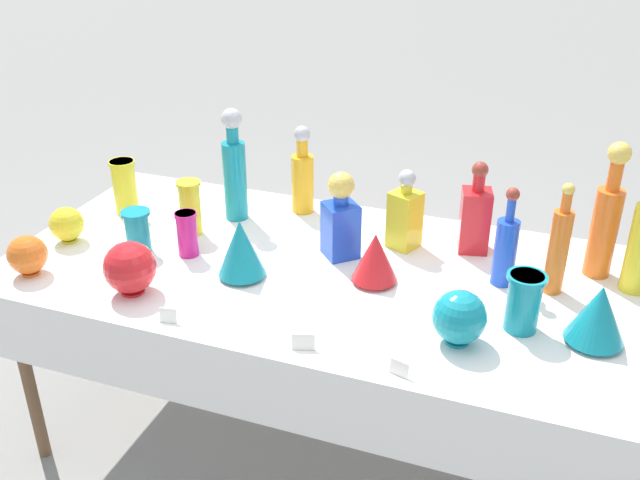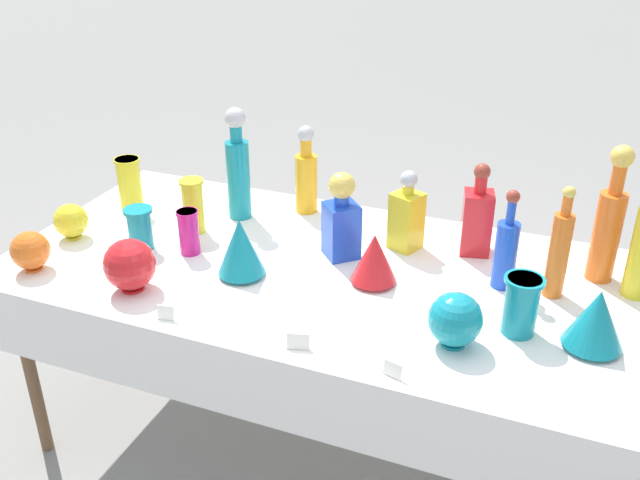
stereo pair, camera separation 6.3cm
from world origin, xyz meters
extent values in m
plane|color=gray|center=(0.00, 0.00, 0.00)|extent=(40.00, 40.00, 0.00)
cube|color=white|center=(0.00, 0.00, 0.74)|extent=(2.07, 1.01, 0.03)
cube|color=white|center=(0.00, -0.51, 0.64)|extent=(2.07, 0.01, 0.24)
cylinder|color=brown|center=(-0.94, -0.41, 0.36)|extent=(0.04, 0.04, 0.73)
cylinder|color=brown|center=(-0.94, 0.41, 0.36)|extent=(0.04, 0.04, 0.73)
cylinder|color=brown|center=(0.94, 0.41, 0.36)|extent=(0.04, 0.04, 0.73)
cylinder|color=teal|center=(-0.42, 0.25, 0.91)|extent=(0.09, 0.09, 0.29)
cylinder|color=teal|center=(-0.42, 0.25, 1.09)|extent=(0.04, 0.04, 0.07)
sphere|color=#B2B2B7|center=(-0.42, 0.25, 1.14)|extent=(0.07, 0.07, 0.07)
cylinder|color=orange|center=(-0.21, 0.39, 0.87)|extent=(0.08, 0.08, 0.22)
cylinder|color=orange|center=(-0.21, 0.39, 1.02)|extent=(0.04, 0.04, 0.07)
sphere|color=#B2B2B7|center=(-0.21, 0.39, 1.07)|extent=(0.06, 0.06, 0.06)
cylinder|color=orange|center=(0.73, 0.11, 0.89)|extent=(0.06, 0.06, 0.27)
cylinder|color=orange|center=(0.73, 0.11, 1.06)|extent=(0.03, 0.03, 0.06)
sphere|color=gold|center=(0.73, 0.11, 1.10)|extent=(0.04, 0.04, 0.04)
cylinder|color=blue|center=(0.57, 0.10, 0.87)|extent=(0.07, 0.07, 0.22)
cylinder|color=blue|center=(0.57, 0.10, 1.01)|extent=(0.03, 0.03, 0.08)
sphere|color=maroon|center=(0.57, 0.10, 1.06)|extent=(0.04, 0.04, 0.04)
cylinder|color=orange|center=(0.85, 0.27, 0.91)|extent=(0.08, 0.08, 0.29)
cylinder|color=orange|center=(0.85, 0.27, 1.10)|extent=(0.04, 0.04, 0.10)
sphere|color=gold|center=(0.85, 0.27, 1.17)|extent=(0.07, 0.07, 0.07)
cube|color=yellow|center=(0.22, 0.24, 0.86)|extent=(0.12, 0.12, 0.20)
cylinder|color=yellow|center=(0.22, 0.24, 0.98)|extent=(0.04, 0.04, 0.03)
sphere|color=#B2B2B7|center=(0.22, 0.24, 1.01)|extent=(0.06, 0.06, 0.06)
cube|color=blue|center=(0.04, 0.10, 0.85)|extent=(0.15, 0.15, 0.19)
cylinder|color=blue|center=(0.04, 0.10, 0.97)|extent=(0.05, 0.05, 0.04)
sphere|color=gold|center=(0.04, 0.10, 1.02)|extent=(0.09, 0.09, 0.09)
cube|color=red|center=(0.45, 0.30, 0.87)|extent=(0.12, 0.12, 0.22)
cylinder|color=red|center=(0.45, 0.30, 1.01)|extent=(0.04, 0.04, 0.06)
sphere|color=maroon|center=(0.45, 0.30, 1.05)|extent=(0.05, 0.05, 0.05)
cylinder|color=teal|center=(-0.62, -0.11, 0.83)|extent=(0.08, 0.08, 0.15)
cylinder|color=teal|center=(-0.62, -0.11, 0.90)|extent=(0.10, 0.10, 0.01)
cylinder|color=teal|center=(0.66, -0.14, 0.85)|extent=(0.09, 0.09, 0.18)
cylinder|color=teal|center=(0.66, -0.14, 0.93)|extent=(0.11, 0.11, 0.01)
cylinder|color=#C61972|center=(-0.45, -0.07, 0.84)|extent=(0.07, 0.07, 0.16)
cylinder|color=#C61972|center=(-0.45, -0.07, 0.91)|extent=(0.07, 0.07, 0.01)
cylinder|color=yellow|center=(-0.84, 0.15, 0.86)|extent=(0.09, 0.09, 0.21)
cylinder|color=yellow|center=(-0.84, 0.15, 0.96)|extent=(0.10, 0.10, 0.01)
cylinder|color=yellow|center=(-0.52, 0.08, 0.86)|extent=(0.07, 0.07, 0.20)
cylinder|color=yellow|center=(-0.52, 0.08, 0.95)|extent=(0.09, 0.09, 0.01)
cylinder|color=red|center=(0.19, -0.03, 0.77)|extent=(0.09, 0.09, 0.01)
cone|color=red|center=(0.19, -0.03, 0.85)|extent=(0.14, 0.14, 0.16)
cylinder|color=teal|center=(0.85, -0.14, 0.77)|extent=(0.09, 0.09, 0.01)
cone|color=teal|center=(0.85, -0.14, 0.86)|extent=(0.16, 0.16, 0.17)
cylinder|color=teal|center=(-0.21, -0.14, 0.77)|extent=(0.07, 0.07, 0.01)
cone|color=teal|center=(-0.21, -0.14, 0.87)|extent=(0.15, 0.15, 0.19)
cylinder|color=red|center=(-0.49, -0.35, 0.76)|extent=(0.07, 0.07, 0.01)
sphere|color=red|center=(-0.49, -0.35, 0.85)|extent=(0.16, 0.16, 0.16)
cylinder|color=yellow|center=(-0.89, -0.13, 0.76)|extent=(0.05, 0.05, 0.01)
sphere|color=yellow|center=(-0.89, -0.13, 0.83)|extent=(0.12, 0.12, 0.12)
cylinder|color=teal|center=(0.50, -0.27, 0.76)|extent=(0.07, 0.07, 0.01)
sphere|color=teal|center=(0.50, -0.27, 0.84)|extent=(0.15, 0.15, 0.15)
cylinder|color=orange|center=(-0.86, -0.36, 0.76)|extent=(0.06, 0.06, 0.01)
sphere|color=orange|center=(-0.86, -0.36, 0.83)|extent=(0.13, 0.13, 0.13)
cube|color=white|center=(0.11, -0.44, 0.78)|extent=(0.07, 0.03, 0.05)
cube|color=white|center=(0.39, -0.46, 0.78)|extent=(0.06, 0.03, 0.04)
cube|color=white|center=(-0.30, -0.45, 0.78)|extent=(0.05, 0.02, 0.04)
cube|color=tan|center=(0.32, 1.17, 0.13)|extent=(0.43, 0.44, 0.25)
cube|color=tan|center=(0.32, 1.28, 0.29)|extent=(0.34, 0.13, 0.09)
cube|color=tan|center=(0.06, 0.91, 0.14)|extent=(0.51, 0.49, 0.28)
cube|color=tan|center=(0.06, 1.03, 0.32)|extent=(0.40, 0.14, 0.09)
camera|label=1|loc=(0.70, -1.92, 1.92)|focal=40.00mm
camera|label=2|loc=(0.76, -1.89, 1.92)|focal=40.00mm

